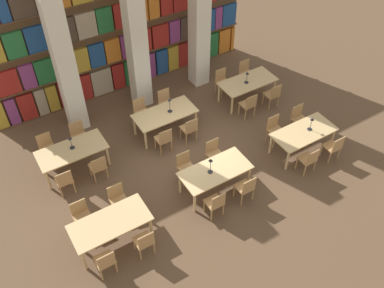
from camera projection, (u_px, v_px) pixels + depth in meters
ground_plane at (190, 157)px, 12.44m from camera, size 40.00×40.00×0.00m
bookshelf_bank at (119, 14)px, 13.10m from camera, size 9.00×0.35×5.50m
pillar_left at (59, 41)px, 11.36m from camera, size 0.54×0.54×6.00m
pillar_center at (134, 19)px, 12.19m from camera, size 0.54×0.54×6.00m
pillar_right at (200, 1)px, 13.02m from camera, size 0.54×0.54×6.00m
reading_table_0 at (110, 224)px, 9.99m from camera, size 1.88×0.90×0.74m
chair_0 at (106, 261)px, 9.50m from camera, size 0.42×0.40×0.89m
chair_1 at (82, 215)px, 10.39m from camera, size 0.42×0.40×0.89m
chair_2 at (145, 242)px, 9.86m from camera, size 0.42×0.40×0.89m
chair_3 at (118, 199)px, 10.75m from camera, size 0.42×0.40×0.89m
reading_table_1 at (215, 172)px, 11.16m from camera, size 1.88×0.90×0.74m
chair_4 at (215, 203)px, 10.66m from camera, size 0.42×0.40×0.89m
chair_5 at (185, 166)px, 11.55m from camera, size 0.42×0.40×0.89m
chair_6 at (246, 188)px, 11.01m from camera, size 0.42×0.40×0.89m
chair_7 at (214, 153)px, 11.90m from camera, size 0.42×0.40×0.89m
desk_lamp_0 at (211, 163)px, 10.82m from camera, size 0.14×0.14×0.49m
reading_table_2 at (304, 134)px, 12.21m from camera, size 1.88×0.90×0.74m
chair_8 at (309, 159)px, 11.73m from camera, size 0.42×0.40×0.89m
chair_9 at (275, 129)px, 12.62m from camera, size 0.42×0.40×0.89m
chair_10 at (334, 147)px, 12.07m from camera, size 0.42×0.40×0.89m
chair_11 at (299, 118)px, 12.96m from camera, size 0.42×0.40×0.89m
desk_lamp_1 at (312, 122)px, 12.01m from camera, size 0.14×0.14×0.43m
reading_table_3 at (72, 152)px, 11.69m from camera, size 1.88×0.90×0.74m
chair_12 at (64, 181)px, 11.18m from camera, size 0.42×0.40×0.89m
chair_13 at (47, 147)px, 12.07m from camera, size 0.42×0.40×0.89m
chair_14 at (98, 167)px, 11.53m from camera, size 0.42×0.40×0.89m
chair_15 at (79, 135)px, 12.42m from camera, size 0.42×0.40×0.89m
desk_lamp_2 at (70, 141)px, 11.49m from camera, size 0.14×0.14×0.41m
reading_table_4 at (165, 115)px, 12.79m from camera, size 1.88×0.90×0.74m
chair_16 at (164, 139)px, 12.30m from camera, size 0.42×0.40×0.89m
chair_17 at (141, 111)px, 13.19m from camera, size 0.42×0.40×0.89m
chair_18 at (190, 128)px, 12.62m from camera, size 0.42×0.40×0.89m
chair_19 at (166, 102)px, 13.52m from camera, size 0.42×0.40×0.89m
desk_lamp_3 at (170, 103)px, 12.55m from camera, size 0.14×0.14×0.49m
reading_table_5 at (248, 83)px, 13.93m from camera, size 1.88×0.90×0.74m
chair_20 at (249, 104)px, 13.42m from camera, size 0.42×0.40×0.89m
chair_21 at (222, 81)px, 14.31m from camera, size 0.42×0.40×0.89m
chair_22 at (273, 94)px, 13.79m from camera, size 0.42×0.40×0.89m
chair_23 at (246, 72)px, 14.68m from camera, size 0.42×0.40×0.89m
desk_lamp_4 at (247, 76)px, 13.62m from camera, size 0.14×0.14×0.41m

